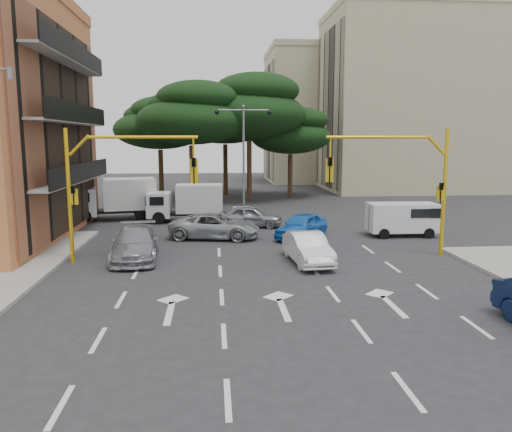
# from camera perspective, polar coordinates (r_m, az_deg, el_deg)

# --- Properties ---
(ground) EXTENTS (120.00, 120.00, 0.00)m
(ground) POSITION_cam_1_polar(r_m,az_deg,el_deg) (21.37, 1.28, -6.19)
(ground) COLOR #28282B
(ground) RESTS_ON ground
(median_strip) EXTENTS (1.40, 6.00, 0.15)m
(median_strip) POSITION_cam_1_polar(r_m,az_deg,el_deg) (36.99, -1.40, 0.37)
(median_strip) COLOR gray
(median_strip) RESTS_ON ground
(apartment_beige_near) EXTENTS (20.20, 12.15, 18.70)m
(apartment_beige_near) POSITION_cam_1_polar(r_m,az_deg,el_deg) (57.14, 18.37, 12.27)
(apartment_beige_near) COLOR tan
(apartment_beige_near) RESTS_ON ground
(apartment_beige_far) EXTENTS (16.20, 12.15, 16.70)m
(apartment_beige_far) POSITION_cam_1_polar(r_m,az_deg,el_deg) (66.33, 8.47, 11.23)
(apartment_beige_far) COLOR tan
(apartment_beige_far) RESTS_ON ground
(pine_left_near) EXTENTS (9.15, 9.15, 10.23)m
(pine_left_near) POSITION_cam_1_polar(r_m,az_deg,el_deg) (42.55, -7.37, 11.59)
(pine_left_near) COLOR #382616
(pine_left_near) RESTS_ON ground
(pine_center) EXTENTS (9.98, 9.98, 11.16)m
(pine_center) POSITION_cam_1_polar(r_m,az_deg,el_deg) (44.67, -0.71, 12.42)
(pine_center) COLOR #382616
(pine_center) RESTS_ON ground
(pine_left_far) EXTENTS (8.32, 8.32, 9.30)m
(pine_left_far) POSITION_cam_1_polar(r_m,az_deg,el_deg) (46.72, -10.89, 10.41)
(pine_left_far) COLOR #382616
(pine_left_far) RESTS_ON ground
(pine_right) EXTENTS (7.49, 7.49, 8.37)m
(pine_right) POSITION_cam_1_polar(r_m,az_deg,el_deg) (47.04, 4.05, 9.69)
(pine_right) COLOR #382616
(pine_right) RESTS_ON ground
(pine_back) EXTENTS (9.15, 9.15, 10.23)m
(pine_back) POSITION_cam_1_polar(r_m,az_deg,el_deg) (49.52, -3.50, 11.26)
(pine_back) COLOR #382616
(pine_back) RESTS_ON ground
(signal_mast_right) EXTENTS (5.79, 0.37, 6.00)m
(signal_mast_right) POSITION_cam_1_polar(r_m,az_deg,el_deg) (24.31, 16.99, 4.56)
(signal_mast_right) COLOR gold
(signal_mast_right) RESTS_ON ground
(signal_mast_left) EXTENTS (5.79, 0.37, 6.00)m
(signal_mast_left) POSITION_cam_1_polar(r_m,az_deg,el_deg) (23.02, -16.39, 4.36)
(signal_mast_left) COLOR gold
(signal_mast_left) RESTS_ON ground
(street_lamp_center) EXTENTS (4.16, 0.36, 7.77)m
(street_lamp_center) POSITION_cam_1_polar(r_m,az_deg,el_deg) (36.58, -1.43, 8.69)
(street_lamp_center) COLOR slate
(street_lamp_center) RESTS_ON median_strip
(car_white_hatch) EXTENTS (1.81, 4.24, 1.36)m
(car_white_hatch) POSITION_cam_1_polar(r_m,az_deg,el_deg) (22.51, 5.94, -3.67)
(car_white_hatch) COLOR silver
(car_white_hatch) RESTS_ON ground
(car_blue_compact) EXTENTS (3.78, 4.25, 1.39)m
(car_blue_compact) POSITION_cam_1_polar(r_m,az_deg,el_deg) (28.06, 5.25, -1.12)
(car_blue_compact) COLOR blue
(car_blue_compact) RESTS_ON ground
(car_silver_wagon) EXTENTS (2.43, 5.16, 1.46)m
(car_silver_wagon) POSITION_cam_1_polar(r_m,az_deg,el_deg) (23.78, -13.64, -3.08)
(car_silver_wagon) COLOR #919398
(car_silver_wagon) RESTS_ON ground
(car_silver_cross_a) EXTENTS (5.35, 3.22, 1.39)m
(car_silver_cross_a) POSITION_cam_1_polar(r_m,az_deg,el_deg) (27.94, -4.72, -1.16)
(car_silver_cross_a) COLOR #A1A4A9
(car_silver_cross_a) RESTS_ON ground
(car_silver_cross_b) EXTENTS (4.20, 2.41, 1.35)m
(car_silver_cross_b) POSITION_cam_1_polar(r_m,az_deg,el_deg) (31.50, -0.56, -0.02)
(car_silver_cross_b) COLOR #96989D
(car_silver_cross_b) RESTS_ON ground
(van_white) EXTENTS (3.89, 1.82, 1.93)m
(van_white) POSITION_cam_1_polar(r_m,az_deg,el_deg) (29.71, 16.34, -0.36)
(van_white) COLOR silver
(van_white) RESTS_ON ground
(box_truck_a) EXTENTS (6.12, 3.54, 2.83)m
(box_truck_a) POSITION_cam_1_polar(r_m,az_deg,el_deg) (35.41, -15.91, 1.84)
(box_truck_a) COLOR silver
(box_truck_a) RESTS_ON ground
(box_truck_b) EXTENTS (5.07, 2.14, 2.49)m
(box_truck_b) POSITION_cam_1_polar(r_m,az_deg,el_deg) (33.72, -8.02, 1.47)
(box_truck_b) COLOR silver
(box_truck_b) RESTS_ON ground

